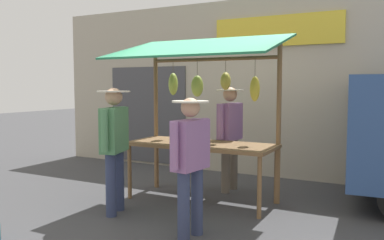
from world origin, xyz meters
TOP-DOWN VIEW (x-y plane):
  - ground_plane at (0.00, 0.00)m, footprint 40.00×40.00m
  - street_backdrop at (0.04, -2.20)m, footprint 9.00×0.30m
  - market_stall at (0.02, -0.02)m, footprint 2.50×1.46m
  - vendor_with_sunhat at (-0.15, -0.75)m, footprint 0.44×0.72m
  - shopper_in_striped_shirt at (-0.56, 1.40)m, footprint 0.41×0.68m
  - shopper_in_grey_tee at (0.77, 1.08)m, footprint 0.44×0.70m

SIDE VIEW (x-z plane):
  - ground_plane at x=0.00m, z-range 0.00..0.00m
  - shopper_in_striped_shirt at x=-0.56m, z-range 0.14..1.74m
  - shopper_in_grey_tee at x=0.77m, z-range 0.16..1.87m
  - vendor_with_sunhat at x=-0.15m, z-range 0.17..1.88m
  - market_stall at x=0.02m, z-range 0.30..2.79m
  - street_backdrop at x=0.04m, z-range 0.00..3.40m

